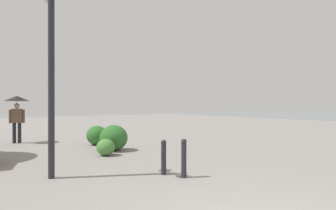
# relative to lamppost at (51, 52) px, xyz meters

# --- Properties ---
(lamppost) EXTENTS (0.98, 0.28, 4.30)m
(lamppost) POSITION_rel_lamppost_xyz_m (0.00, 0.00, 0.00)
(lamppost) COLOR #232328
(lamppost) RESTS_ON ground
(pedestrian) EXTENTS (1.00, 1.00, 2.03)m
(pedestrian) POSITION_rel_lamppost_xyz_m (6.75, -0.25, -1.24)
(pedestrian) COLOR black
(pedestrian) RESTS_ON ground
(bollard_near) EXTENTS (0.13, 0.13, 0.88)m
(bollard_near) POSITION_rel_lamppost_xyz_m (-1.75, -2.42, -2.38)
(bollard_near) COLOR #232328
(bollard_near) RESTS_ON ground
(bollard_mid) EXTENTS (0.13, 0.13, 0.83)m
(bollard_mid) POSITION_rel_lamppost_xyz_m (-1.26, -2.21, -2.41)
(bollard_mid) COLOR #232328
(bollard_mid) RESTS_ON ground
(shrub_low) EXTENTS (0.92, 0.83, 0.79)m
(shrub_low) POSITION_rel_lamppost_xyz_m (4.19, -2.79, -2.45)
(shrub_low) COLOR #2D6628
(shrub_low) RESTS_ON ground
(shrub_round) EXTENTS (1.08, 0.97, 0.92)m
(shrub_round) POSITION_rel_lamppost_xyz_m (2.53, -2.74, -2.38)
(shrub_round) COLOR #2D6628
(shrub_round) RESTS_ON ground
(shrub_wide) EXTENTS (0.64, 0.57, 0.54)m
(shrub_wide) POSITION_rel_lamppost_xyz_m (1.80, -2.11, -2.57)
(shrub_wide) COLOR #477F38
(shrub_wide) RESTS_ON ground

